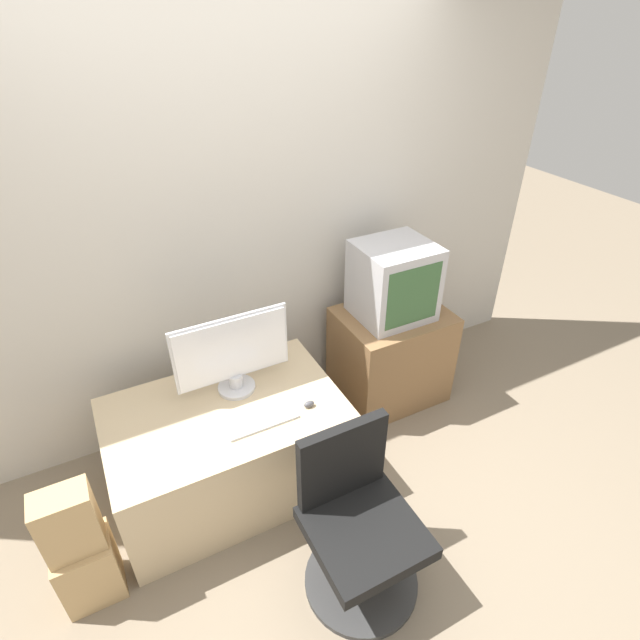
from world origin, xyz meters
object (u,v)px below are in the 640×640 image
object	(u,v)px
keyboard	(261,420)
cardboard_box_lower	(89,569)
mouse	(309,404)
office_chair	(358,527)
crt_tv	(394,281)
main_monitor	(233,353)

from	to	relation	value
keyboard	cardboard_box_lower	size ratio (longest dim) A/B	1.03
mouse	office_chair	size ratio (longest dim) A/B	0.07
crt_tv	cardboard_box_lower	size ratio (longest dim) A/B	1.35
office_chair	cardboard_box_lower	bearing A→B (deg)	156.83
keyboard	crt_tv	xyz separation A→B (m)	(1.06, 0.42, 0.32)
main_monitor	mouse	world-z (taller)	main_monitor
mouse	cardboard_box_lower	bearing A→B (deg)	-174.34
main_monitor	cardboard_box_lower	world-z (taller)	main_monitor
cardboard_box_lower	main_monitor	bearing A→B (deg)	25.61
keyboard	mouse	distance (m)	0.26
crt_tv	cardboard_box_lower	world-z (taller)	crt_tv
mouse	crt_tv	world-z (taller)	crt_tv
cardboard_box_lower	office_chair	bearing A→B (deg)	-23.17
office_chair	crt_tv	bearing A→B (deg)	50.65
keyboard	crt_tv	bearing A→B (deg)	21.45
cardboard_box_lower	keyboard	bearing A→B (deg)	8.37
office_chair	cardboard_box_lower	size ratio (longest dim) A/B	2.39
keyboard	mouse	xyz separation A→B (m)	(0.26, -0.02, 0.01)
main_monitor	keyboard	xyz separation A→B (m)	(0.03, -0.29, -0.23)
main_monitor	keyboard	distance (m)	0.38
crt_tv	keyboard	bearing A→B (deg)	-158.55
main_monitor	office_chair	world-z (taller)	main_monitor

